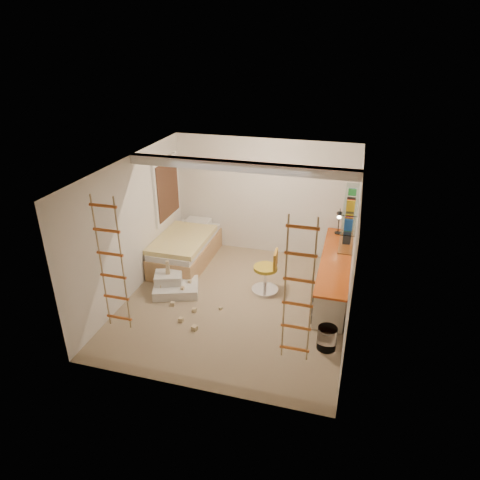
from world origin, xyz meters
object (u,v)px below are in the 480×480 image
(bed, at_px, (186,249))
(swivel_chair, at_px, (267,277))
(play_platform, at_px, (174,285))
(desk, at_px, (334,273))

(bed, relative_size, swivel_chair, 2.27)
(play_platform, bearing_deg, desk, 15.77)
(swivel_chair, distance_m, play_platform, 1.80)
(bed, bearing_deg, swivel_chair, -19.78)
(desk, relative_size, bed, 1.40)
(desk, bearing_deg, play_platform, -164.23)
(bed, distance_m, swivel_chair, 2.07)
(swivel_chair, relative_size, play_platform, 0.87)
(desk, distance_m, play_platform, 3.09)
(bed, bearing_deg, play_platform, -79.22)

